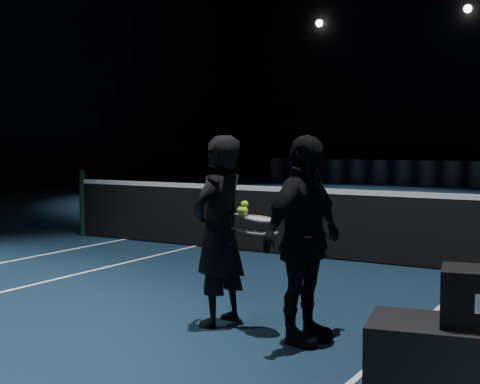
% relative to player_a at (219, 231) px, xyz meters
% --- Properties ---
extents(floor, '(36.00, 36.00, 0.00)m').
position_rel_player_a_xyz_m(floor, '(1.50, 3.45, -0.82)').
color(floor, '#0E1C33').
rests_on(floor, ground).
extents(court_lines, '(10.98, 23.78, 0.01)m').
position_rel_player_a_xyz_m(court_lines, '(1.50, 3.45, -0.81)').
color(court_lines, white).
rests_on(court_lines, floor).
extents(net_post_left, '(0.10, 0.10, 1.10)m').
position_rel_player_a_xyz_m(net_post_left, '(-4.90, 3.45, -0.27)').
color(net_post_left, black).
rests_on(net_post_left, floor).
extents(player_a, '(0.44, 0.62, 1.63)m').
position_rel_player_a_xyz_m(player_a, '(0.00, 0.00, 0.00)').
color(player_a, black).
rests_on(player_a, floor).
extents(player_b, '(0.55, 1.01, 1.63)m').
position_rel_player_a_xyz_m(player_b, '(0.84, -0.10, 0.00)').
color(player_b, black).
rests_on(player_b, floor).
extents(racket_lower, '(0.70, 0.30, 0.03)m').
position_rel_player_a_xyz_m(racket_lower, '(0.45, -0.05, 0.02)').
color(racket_lower, black).
rests_on(racket_lower, player_a).
extents(racket_upper, '(0.69, 0.25, 0.10)m').
position_rel_player_a_xyz_m(racket_upper, '(0.40, -0.01, 0.13)').
color(racket_upper, black).
rests_on(racket_upper, player_b).
extents(tennis_balls, '(0.12, 0.10, 0.12)m').
position_rel_player_a_xyz_m(tennis_balls, '(0.25, -0.02, 0.20)').
color(tennis_balls, '#B5C82A').
rests_on(tennis_balls, racket_upper).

